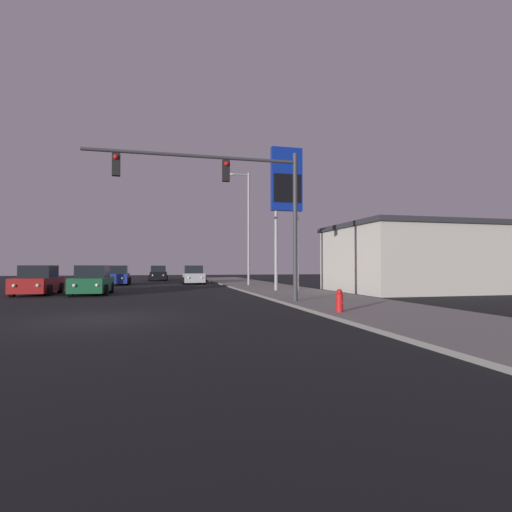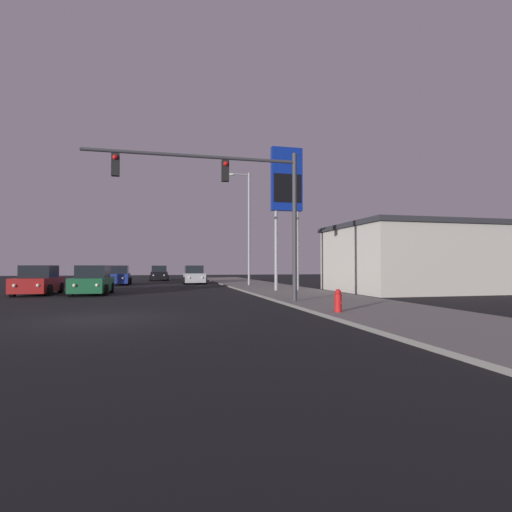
# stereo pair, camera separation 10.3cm
# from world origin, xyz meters

# --- Properties ---
(ground_plane) EXTENTS (120.00, 120.00, 0.00)m
(ground_plane) POSITION_xyz_m (0.00, 0.00, 0.00)
(ground_plane) COLOR black
(sidewalk_right) EXTENTS (5.00, 60.00, 0.12)m
(sidewalk_right) POSITION_xyz_m (9.50, 10.00, 0.06)
(sidewalk_right) COLOR gray
(sidewalk_right) RESTS_ON ground
(building_gas_station) EXTENTS (10.30, 8.30, 4.30)m
(building_gas_station) POSITION_xyz_m (18.00, 9.38, 2.16)
(building_gas_station) COLOR beige
(building_gas_station) RESTS_ON ground
(car_green) EXTENTS (2.04, 4.34, 1.68)m
(car_green) POSITION_xyz_m (-1.93, 11.40, 0.76)
(car_green) COLOR #195933
(car_green) RESTS_ON ground
(car_red) EXTENTS (2.04, 4.33, 1.68)m
(car_red) POSITION_xyz_m (-4.90, 11.90, 0.76)
(car_red) COLOR maroon
(car_red) RESTS_ON ground
(car_blue) EXTENTS (2.04, 4.33, 1.68)m
(car_blue) POSITION_xyz_m (-1.69, 23.33, 0.76)
(car_blue) COLOR navy
(car_blue) RESTS_ON ground
(car_silver) EXTENTS (2.04, 4.32, 1.68)m
(car_silver) POSITION_xyz_m (4.86, 23.70, 0.76)
(car_silver) COLOR #B7B7BC
(car_silver) RESTS_ON ground
(car_black) EXTENTS (2.04, 4.32, 1.68)m
(car_black) POSITION_xyz_m (1.71, 33.07, 0.76)
(car_black) COLOR black
(car_black) RESTS_ON ground
(traffic_light_mast) EXTENTS (8.92, 0.36, 6.50)m
(traffic_light_mast) POSITION_xyz_m (4.97, 3.39, 4.81)
(traffic_light_mast) COLOR #38383D
(traffic_light_mast) RESTS_ON sidewalk_right
(street_lamp) EXTENTS (1.74, 0.24, 9.00)m
(street_lamp) POSITION_xyz_m (8.63, 17.90, 5.12)
(street_lamp) COLOR #99999E
(street_lamp) RESTS_ON sidewalk_right
(gas_station_sign) EXTENTS (2.00, 0.42, 9.00)m
(gas_station_sign) POSITION_xyz_m (9.61, 10.70, 6.62)
(gas_station_sign) COLOR #99999E
(gas_station_sign) RESTS_ON sidewalk_right
(fire_hydrant) EXTENTS (0.24, 0.34, 0.76)m
(fire_hydrant) POSITION_xyz_m (7.65, -0.93, 0.49)
(fire_hydrant) COLOR red
(fire_hydrant) RESTS_ON sidewalk_right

